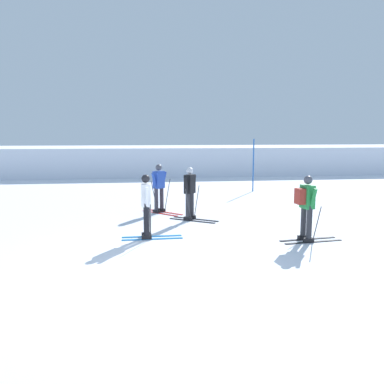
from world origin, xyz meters
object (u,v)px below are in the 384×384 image
at_px(skier_white, 146,204).
at_px(skier_black, 190,192).
at_px(skier_green, 306,205).
at_px(skier_blue, 159,187).
at_px(trail_marker_pole, 253,165).

distance_m(skier_white, skier_black, 2.56).
bearing_deg(skier_white, skier_green, -11.30).
relative_size(skier_blue, skier_white, 1.00).
xyz_separation_m(skier_white, trail_marker_pole, (5.20, 8.11, 0.35)).
height_order(skier_white, skier_black, same).
distance_m(skier_white, skier_green, 4.14).
distance_m(skier_green, skier_black, 3.96).
distance_m(skier_blue, skier_green, 5.58).
bearing_deg(skier_black, trail_marker_pole, 57.66).
height_order(skier_blue, skier_white, same).
relative_size(skier_white, trail_marker_pole, 0.68).
bearing_deg(skier_white, trail_marker_pole, 57.33).
relative_size(skier_blue, skier_black, 1.00).
height_order(skier_blue, trail_marker_pole, trail_marker_pole).
bearing_deg(skier_black, skier_blue, 125.15).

